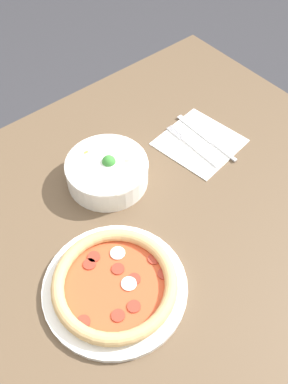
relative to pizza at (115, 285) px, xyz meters
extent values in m
plane|color=#333338|center=(0.09, 0.11, -0.79)|extent=(8.00, 8.00, 0.00)
cube|color=brown|center=(0.09, 0.11, -0.03)|extent=(1.32, 0.90, 0.03)
cylinder|color=#4E3C2B|center=(0.68, 0.49, -0.42)|extent=(0.06, 0.06, 0.74)
cylinder|color=white|center=(0.00, 0.00, -0.01)|extent=(0.29, 0.29, 0.01)
torus|color=tan|center=(0.00, 0.00, 0.01)|extent=(0.25, 0.25, 0.03)
cylinder|color=#D14C28|center=(0.00, 0.00, 0.00)|extent=(0.21, 0.21, 0.01)
cylinder|color=#A83323|center=(-0.01, 0.07, 0.00)|extent=(0.03, 0.03, 0.00)
cylinder|color=#A83323|center=(0.04, -0.02, 0.00)|extent=(0.03, 0.03, 0.00)
cylinder|color=#A83323|center=(0.00, 0.08, 0.00)|extent=(0.03, 0.03, 0.00)
cylinder|color=#A83323|center=(0.10, -0.01, 0.00)|extent=(0.03, 0.03, 0.00)
cylinder|color=#A83323|center=(-0.09, -0.02, 0.00)|extent=(0.03, 0.03, 0.00)
cylinder|color=#A83323|center=(0.03, 0.02, 0.00)|extent=(0.03, 0.03, 0.00)
cylinder|color=#A83323|center=(0.00, -0.06, 0.00)|extent=(0.03, 0.03, 0.00)
cylinder|color=#A83323|center=(0.09, -0.04, 0.00)|extent=(0.03, 0.03, 0.00)
cylinder|color=#A83323|center=(-0.03, -0.05, 0.00)|extent=(0.03, 0.03, 0.00)
ellipsoid|color=silver|center=(0.05, 0.05, 0.00)|extent=(0.03, 0.03, 0.01)
ellipsoid|color=silver|center=(0.02, -0.02, 0.00)|extent=(0.03, 0.03, 0.01)
cylinder|color=white|center=(0.16, 0.24, 0.01)|extent=(0.19, 0.19, 0.06)
torus|color=white|center=(0.16, 0.24, 0.04)|extent=(0.19, 0.19, 0.01)
ellipsoid|color=tan|center=(0.18, 0.28, 0.03)|extent=(0.04, 0.04, 0.02)
ellipsoid|color=tan|center=(0.16, 0.25, 0.03)|extent=(0.04, 0.04, 0.02)
ellipsoid|color=tan|center=(0.17, 0.30, 0.03)|extent=(0.04, 0.04, 0.02)
ellipsoid|color=#998466|center=(0.17, 0.18, 0.03)|extent=(0.03, 0.04, 0.02)
ellipsoid|color=tan|center=(0.20, 0.21, 0.04)|extent=(0.04, 0.04, 0.02)
sphere|color=#388433|center=(0.16, 0.24, 0.04)|extent=(0.03, 0.03, 0.03)
ellipsoid|color=yellow|center=(0.14, 0.29, 0.04)|extent=(0.04, 0.02, 0.02)
cube|color=white|center=(0.42, 0.19, -0.02)|extent=(0.21, 0.21, 0.00)
cube|color=silver|center=(0.39, 0.16, -0.01)|extent=(0.01, 0.13, 0.00)
cube|color=silver|center=(0.40, 0.25, -0.01)|extent=(0.00, 0.05, 0.00)
cube|color=silver|center=(0.39, 0.25, -0.01)|extent=(0.00, 0.05, 0.00)
cube|color=silver|center=(0.39, 0.25, -0.01)|extent=(0.00, 0.05, 0.00)
cube|color=silver|center=(0.38, 0.25, -0.01)|extent=(0.00, 0.05, 0.00)
cube|color=silver|center=(0.44, 0.12, -0.01)|extent=(0.01, 0.08, 0.01)
cube|color=silver|center=(0.44, 0.23, -0.01)|extent=(0.02, 0.13, 0.00)
camera|label=1|loc=(-0.20, -0.33, 0.77)|focal=40.00mm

